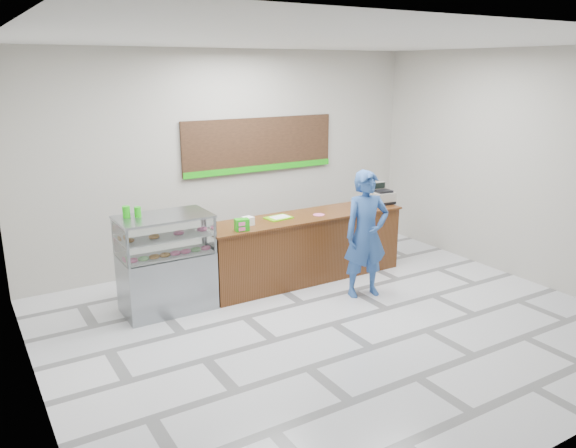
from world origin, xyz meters
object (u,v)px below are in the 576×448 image
display_case (166,263)px  sales_counter (305,247)px  serving_tray (279,218)px  cash_register (380,196)px  customer (366,234)px

display_case → sales_counter: bearing=0.0°
serving_tray → cash_register: bearing=-7.4°
sales_counter → serving_tray: size_ratio=8.05×
sales_counter → serving_tray: (-0.43, 0.05, 0.52)m
sales_counter → customer: customer is taller
display_case → cash_register: size_ratio=3.23×
serving_tray → display_case: bearing=175.5°
sales_counter → customer: 1.13m
cash_register → customer: 1.50m
display_case → serving_tray: 1.83m
cash_register → serving_tray: size_ratio=1.02×
cash_register → sales_counter: bearing=-174.3°
display_case → serving_tray: size_ratio=3.29×
cash_register → serving_tray: (-1.93, 0.04, -0.12)m
cash_register → display_case: bearing=-174.7°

